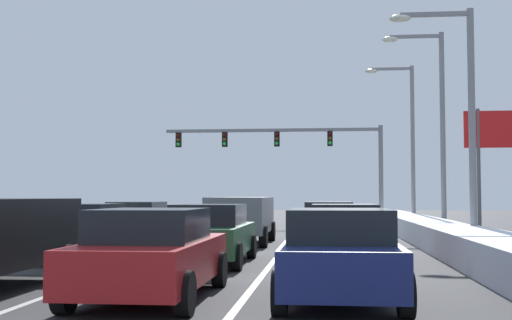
% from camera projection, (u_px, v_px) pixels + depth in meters
% --- Properties ---
extents(ground_plane, '(120.00, 120.00, 0.00)m').
position_uv_depth(ground_plane, '(221.00, 254.00, 19.55)').
color(ground_plane, '#333335').
extents(lane_stripe_between_right_lane_and_center_lane, '(0.14, 42.13, 0.01)m').
position_uv_depth(lane_stripe_between_right_lane_and_center_lane, '(286.00, 245.00, 23.18)').
color(lane_stripe_between_right_lane_and_center_lane, silver).
rests_on(lane_stripe_between_right_lane_and_center_lane, ground).
extents(lane_stripe_between_center_lane_and_left_lane, '(0.14, 42.13, 0.01)m').
position_uv_depth(lane_stripe_between_center_lane_and_left_lane, '(191.00, 244.00, 23.53)').
color(lane_stripe_between_center_lane_and_left_lane, silver).
rests_on(lane_stripe_between_center_lane_and_left_lane, ground).
extents(snow_bank_right_shoulder, '(1.81, 42.13, 0.79)m').
position_uv_depth(snow_bank_right_shoulder, '(441.00, 235.00, 22.65)').
color(snow_bank_right_shoulder, white).
rests_on(snow_bank_right_shoulder, ground).
extents(snow_bank_left_shoulder, '(1.97, 42.13, 0.81)m').
position_uv_depth(snow_bank_left_shoulder, '(48.00, 232.00, 24.10)').
color(snow_bank_left_shoulder, white).
rests_on(snow_bank_left_shoulder, ground).
extents(sedan_navy_right_lane_nearest, '(2.00, 4.50, 1.51)m').
position_uv_depth(sedan_navy_right_lane_nearest, '(340.00, 254.00, 10.92)').
color(sedan_navy_right_lane_nearest, navy).
rests_on(sedan_navy_right_lane_nearest, ground).
extents(sedan_maroon_right_lane_second, '(2.00, 4.50, 1.51)m').
position_uv_depth(sedan_maroon_right_lane_second, '(344.00, 233.00, 16.96)').
color(sedan_maroon_right_lane_second, maroon).
rests_on(sedan_maroon_right_lane_second, ground).
extents(sedan_white_right_lane_third, '(2.00, 4.50, 1.51)m').
position_uv_depth(sedan_white_right_lane_third, '(329.00, 223.00, 23.51)').
color(sedan_white_right_lane_third, silver).
rests_on(sedan_white_right_lane_third, ground).
extents(sedan_red_center_lane_nearest, '(2.00, 4.50, 1.51)m').
position_uv_depth(sedan_red_center_lane_nearest, '(152.00, 253.00, 11.05)').
color(sedan_red_center_lane_nearest, maroon).
rests_on(sedan_red_center_lane_nearest, ground).
extents(sedan_green_center_lane_second, '(2.00, 4.50, 1.51)m').
position_uv_depth(sedan_green_center_lane_second, '(210.00, 234.00, 16.78)').
color(sedan_green_center_lane_second, '#1E5633').
rests_on(sedan_green_center_lane_second, ground).
extents(suv_gray_center_lane_third, '(2.16, 4.90, 1.67)m').
position_uv_depth(suv_gray_center_lane_third, '(241.00, 215.00, 23.79)').
color(suv_gray_center_lane_third, slate).
rests_on(suv_gray_center_lane_third, ground).
extents(sedan_silver_left_lane_second, '(2.00, 4.50, 1.51)m').
position_uv_depth(sedan_silver_left_lane_second, '(85.00, 231.00, 18.01)').
color(sedan_silver_left_lane_second, '#B7BABF').
rests_on(sedan_silver_left_lane_second, ground).
extents(sedan_tan_left_lane_third, '(2.00, 4.50, 1.51)m').
position_uv_depth(sedan_tan_left_lane_third, '(138.00, 223.00, 23.67)').
color(sedan_tan_left_lane_third, '#937F60').
rests_on(sedan_tan_left_lane_third, ground).
extents(traffic_light_gantry, '(14.00, 0.47, 6.20)m').
position_uv_depth(traffic_light_gantry, '(297.00, 146.00, 42.49)').
color(traffic_light_gantry, slate).
rests_on(traffic_light_gantry, ground).
extents(street_lamp_right_near, '(2.66, 0.36, 7.68)m').
position_uv_depth(street_lamp_right_near, '(459.00, 104.00, 20.95)').
color(street_lamp_right_near, gray).
rests_on(street_lamp_right_near, ground).
extents(street_lamp_right_mid, '(2.66, 0.36, 8.81)m').
position_uv_depth(street_lamp_right_mid, '(434.00, 115.00, 28.54)').
color(street_lamp_right_mid, gray).
rests_on(street_lamp_right_mid, ground).
extents(street_lamp_right_far, '(2.66, 0.36, 8.86)m').
position_uv_depth(street_lamp_right_far, '(406.00, 131.00, 36.18)').
color(street_lamp_right_far, gray).
rests_on(street_lamp_right_far, ground).
extents(roadside_sign_right, '(3.20, 0.16, 5.50)m').
position_uv_depth(roadside_sign_right, '(502.00, 143.00, 28.54)').
color(roadside_sign_right, '#59595B').
rests_on(roadside_sign_right, ground).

